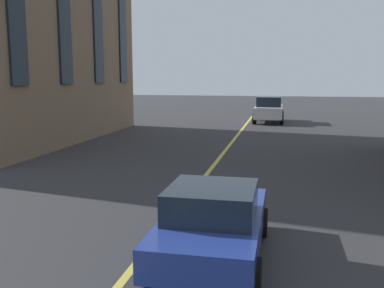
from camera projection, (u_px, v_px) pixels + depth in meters
lane_centre_line at (210, 169)px, 15.66m from camera, size 80.00×0.16×0.01m
car_white_trailing at (269, 109)px, 31.68m from camera, size 4.70×2.14×1.88m
car_blue_oncoming at (213, 222)px, 7.93m from camera, size 3.90×1.89×1.40m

